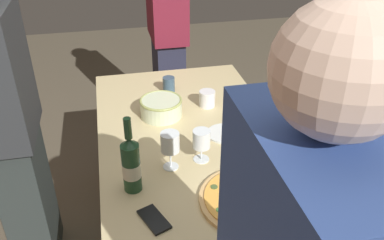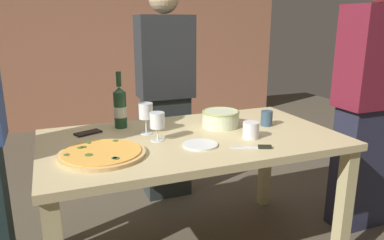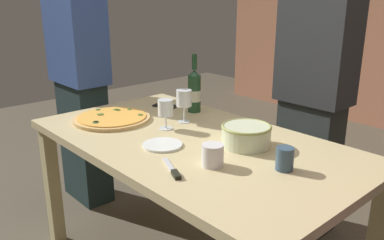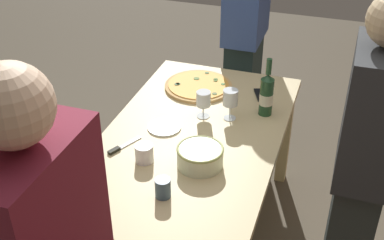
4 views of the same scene
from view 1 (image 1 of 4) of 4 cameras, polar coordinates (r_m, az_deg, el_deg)
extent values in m
cube|color=#CCB882|center=(2.01, 0.00, -2.74)|extent=(1.60, 0.90, 0.04)
cube|color=tan|center=(2.90, 4.51, 0.02)|extent=(0.07, 0.07, 0.71)
cube|color=tan|center=(2.80, -11.19, -1.75)|extent=(0.07, 0.07, 0.71)
cylinder|color=tan|center=(1.64, 8.21, -10.94)|extent=(0.41, 0.41, 0.02)
cylinder|color=#F4AB44|center=(1.63, 8.24, -10.64)|extent=(0.37, 0.37, 0.01)
cylinder|color=#466721|center=(1.55, 6.13, -12.79)|extent=(0.03, 0.03, 0.00)
cylinder|color=#496030|center=(1.66, 3.15, -9.31)|extent=(0.03, 0.03, 0.00)
cylinder|color=#407232|center=(1.56, 3.81, -12.42)|extent=(0.02, 0.02, 0.00)
cylinder|color=#407139|center=(1.69, 11.57, -9.06)|extent=(0.03, 0.03, 0.00)
cylinder|color=#4D6F27|center=(1.54, 6.47, -13.21)|extent=(0.03, 0.03, 0.00)
cylinder|color=#4B6C28|center=(1.59, 10.16, -11.80)|extent=(0.04, 0.04, 0.00)
cylinder|color=#435F2C|center=(1.52, 10.07, -14.36)|extent=(0.03, 0.03, 0.00)
cylinder|color=#416439|center=(1.70, 11.70, -8.88)|extent=(0.03, 0.03, 0.00)
cylinder|color=beige|center=(2.15, -4.34, 1.71)|extent=(0.22, 0.22, 0.09)
torus|color=#A0AB5C|center=(2.13, -4.38, 2.73)|extent=(0.22, 0.22, 0.01)
cylinder|color=#1F4528|center=(1.63, -8.45, -6.59)|extent=(0.07, 0.07, 0.21)
cone|color=#1F4528|center=(1.57, -8.78, -3.14)|extent=(0.07, 0.07, 0.03)
cylinder|color=#1F4528|center=(1.53, -8.96, -1.17)|extent=(0.03, 0.03, 0.09)
cylinder|color=silver|center=(1.64, -8.42, -6.89)|extent=(0.07, 0.07, 0.06)
cylinder|color=white|center=(1.80, -2.97, -6.51)|extent=(0.07, 0.07, 0.00)
cylinder|color=white|center=(1.77, -3.01, -5.38)|extent=(0.01, 0.01, 0.08)
cylinder|color=white|center=(1.72, -3.08, -3.10)|extent=(0.08, 0.08, 0.09)
cylinder|color=white|center=(1.84, 1.41, -5.47)|extent=(0.07, 0.07, 0.00)
cylinder|color=white|center=(1.82, 1.42, -4.59)|extent=(0.01, 0.01, 0.07)
cylinder|color=white|center=(1.78, 1.45, -2.65)|extent=(0.08, 0.08, 0.08)
cylinder|color=maroon|center=(1.79, 1.44, -3.43)|extent=(0.07, 0.07, 0.02)
cylinder|color=silver|center=(2.24, 2.13, 3.00)|extent=(0.09, 0.09, 0.09)
cylinder|color=#364E63|center=(2.39, -3.26, 4.94)|extent=(0.07, 0.07, 0.09)
cylinder|color=white|center=(2.01, 4.60, -1.90)|extent=(0.18, 0.18, 0.01)
cube|color=black|center=(1.56, -5.32, -13.64)|extent=(0.16, 0.12, 0.01)
cube|color=silver|center=(2.20, 6.11, 1.08)|extent=(0.14, 0.08, 0.01)
cube|color=black|center=(2.28, 6.40, 2.38)|extent=(0.07, 0.05, 0.02)
cube|color=#2B3230|center=(2.32, -21.79, -10.23)|extent=(0.35, 0.20, 0.80)
sphere|color=beige|center=(0.66, 20.30, 6.60)|extent=(0.23, 0.23, 0.23)
cube|color=#26283B|center=(3.19, -3.21, 4.37)|extent=(0.37, 0.20, 0.83)
camera|label=2|loc=(2.37, 53.09, 6.87)|focal=34.18mm
camera|label=3|loc=(3.34, 16.42, 22.14)|focal=37.27mm
camera|label=4|loc=(3.73, -21.27, 34.93)|focal=47.40mm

